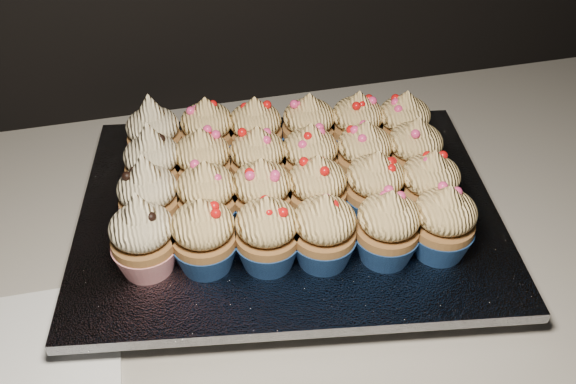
% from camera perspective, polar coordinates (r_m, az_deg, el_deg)
% --- Properties ---
extents(worktop, '(2.44, 0.64, 0.04)m').
position_cam_1_polar(worktop, '(0.76, 10.10, -3.43)').
color(worktop, beige).
rests_on(worktop, cabinet).
extents(napkin, '(0.16, 0.16, 0.00)m').
position_cam_1_polar(napkin, '(0.64, -21.71, -13.34)').
color(napkin, white).
rests_on(napkin, worktop).
extents(baking_tray, '(0.46, 0.38, 0.02)m').
position_cam_1_polar(baking_tray, '(0.72, 0.00, -2.43)').
color(baking_tray, black).
rests_on(baking_tray, worktop).
extents(foil_lining, '(0.50, 0.42, 0.01)m').
position_cam_1_polar(foil_lining, '(0.70, 0.00, -1.39)').
color(foil_lining, silver).
rests_on(foil_lining, baking_tray).
extents(cupcake_0, '(0.06, 0.06, 0.10)m').
position_cam_1_polar(cupcake_0, '(0.62, -12.76, -3.97)').
color(cupcake_0, red).
rests_on(cupcake_0, foil_lining).
extents(cupcake_1, '(0.06, 0.06, 0.08)m').
position_cam_1_polar(cupcake_1, '(0.61, -7.49, -3.93)').
color(cupcake_1, navy).
rests_on(cupcake_1, foil_lining).
extents(cupcake_2, '(0.06, 0.06, 0.08)m').
position_cam_1_polar(cupcake_2, '(0.61, -1.85, -3.76)').
color(cupcake_2, navy).
rests_on(cupcake_2, foil_lining).
extents(cupcake_3, '(0.06, 0.06, 0.08)m').
position_cam_1_polar(cupcake_3, '(0.61, 3.22, -3.53)').
color(cupcake_3, navy).
rests_on(cupcake_3, foil_lining).
extents(cupcake_4, '(0.06, 0.06, 0.08)m').
position_cam_1_polar(cupcake_4, '(0.62, 8.85, -3.19)').
color(cupcake_4, navy).
rests_on(cupcake_4, foil_lining).
extents(cupcake_5, '(0.06, 0.06, 0.08)m').
position_cam_1_polar(cupcake_5, '(0.64, 13.63, -2.71)').
color(cupcake_5, navy).
rests_on(cupcake_5, foil_lining).
extents(cupcake_6, '(0.06, 0.06, 0.10)m').
position_cam_1_polar(cupcake_6, '(0.66, -12.26, -0.52)').
color(cupcake_6, red).
rests_on(cupcake_6, foil_lining).
extents(cupcake_7, '(0.06, 0.06, 0.08)m').
position_cam_1_polar(cupcake_7, '(0.65, -7.17, -0.50)').
color(cupcake_7, navy).
rests_on(cupcake_7, foil_lining).
extents(cupcake_8, '(0.06, 0.06, 0.08)m').
position_cam_1_polar(cupcake_8, '(0.65, -2.32, -0.25)').
color(cupcake_8, navy).
rests_on(cupcake_8, foil_lining).
extents(cupcake_9, '(0.06, 0.06, 0.08)m').
position_cam_1_polar(cupcake_9, '(0.66, 2.59, 0.05)').
color(cupcake_9, navy).
rests_on(cupcake_9, foil_lining).
extents(cupcake_10, '(0.06, 0.06, 0.08)m').
position_cam_1_polar(cupcake_10, '(0.67, 7.70, 0.41)').
color(cupcake_10, navy).
rests_on(cupcake_10, foil_lining).
extents(cupcake_11, '(0.06, 0.06, 0.08)m').
position_cam_1_polar(cupcake_11, '(0.68, 12.43, 0.44)').
color(cupcake_11, navy).
rests_on(cupcake_11, foil_lining).
extents(cupcake_12, '(0.06, 0.06, 0.10)m').
position_cam_1_polar(cupcake_12, '(0.70, -11.88, 2.38)').
color(cupcake_12, red).
rests_on(cupcake_12, foil_lining).
extents(cupcake_13, '(0.06, 0.06, 0.08)m').
position_cam_1_polar(cupcake_13, '(0.70, -7.55, 2.49)').
color(cupcake_13, navy).
rests_on(cupcake_13, foil_lining).
extents(cupcake_14, '(0.06, 0.06, 0.08)m').
position_cam_1_polar(cupcake_14, '(0.70, -2.67, 2.71)').
color(cupcake_14, navy).
rests_on(cupcake_14, foil_lining).
extents(cupcake_15, '(0.06, 0.06, 0.08)m').
position_cam_1_polar(cupcake_15, '(0.70, 1.97, 2.94)').
color(cupcake_15, navy).
rests_on(cupcake_15, foil_lining).
extents(cupcake_16, '(0.06, 0.06, 0.08)m').
position_cam_1_polar(cupcake_16, '(0.71, 6.77, 3.18)').
color(cupcake_16, navy).
rests_on(cupcake_16, foil_lining).
extents(cupcake_17, '(0.06, 0.06, 0.08)m').
position_cam_1_polar(cupcake_17, '(0.72, 11.13, 3.43)').
color(cupcake_17, navy).
rests_on(cupcake_17, foil_lining).
extents(cupcake_18, '(0.06, 0.06, 0.10)m').
position_cam_1_polar(cupcake_18, '(0.75, -11.82, 4.93)').
color(cupcake_18, red).
rests_on(cupcake_18, foil_lining).
extents(cupcake_19, '(0.06, 0.06, 0.08)m').
position_cam_1_polar(cupcake_19, '(0.75, -7.15, 5.29)').
color(cupcake_19, navy).
rests_on(cupcake_19, foil_lining).
extents(cupcake_20, '(0.06, 0.06, 0.08)m').
position_cam_1_polar(cupcake_20, '(0.75, -2.89, 5.37)').
color(cupcake_20, navy).
rests_on(cupcake_20, foil_lining).
extents(cupcake_21, '(0.06, 0.06, 0.08)m').
position_cam_1_polar(cupcake_21, '(0.75, 1.85, 5.71)').
color(cupcake_21, navy).
rests_on(cupcake_21, foil_lining).
extents(cupcake_22, '(0.06, 0.06, 0.08)m').
position_cam_1_polar(cupcake_22, '(0.76, 6.15, 5.88)').
color(cupcake_22, navy).
rests_on(cupcake_22, foil_lining).
extents(cupcake_23, '(0.06, 0.06, 0.08)m').
position_cam_1_polar(cupcake_23, '(0.77, 10.20, 5.85)').
color(cupcake_23, navy).
rests_on(cupcake_23, foil_lining).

